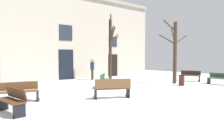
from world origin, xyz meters
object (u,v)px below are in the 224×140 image
Objects in this scene: person_crossing_plaza at (92,68)px; bench_near_center_tree at (12,100)px; bench_facing_shops at (222,79)px; bench_back_to_back_left at (17,92)px; tree_right_of_center at (111,47)px; bench_back_to_back_right at (190,76)px; litter_bin at (182,80)px; tree_center at (175,51)px; bench_by_litter_bin at (112,88)px; bench_near_lamp at (105,80)px.

bench_near_center_tree is at bearing 7.77° from person_crossing_plaza.
bench_facing_shops is 13.34m from bench_back_to_back_left.
tree_right_of_center reaches higher than bench_back_to_back_left.
bench_back_to_back_right is 8.28m from person_crossing_plaza.
litter_bin is 10.45m from bench_back_to_back_left.
bench_back_to_back_right is at bearing 11.11° from bench_back_to_back_left.
bench_by_litter_bin is at bearing -166.67° from tree_center.
bench_facing_shops is at bearing -161.17° from bench_by_litter_bin.
person_crossing_plaza reaches higher than bench_back_to_back_right.
bench_back_to_back_right is 0.85× the size of bench_facing_shops.
litter_bin is 3.06m from bench_facing_shops.
bench_by_litter_bin is at bearing -127.05° from tree_right_of_center.
person_crossing_plaza is (-1.16, 1.13, -1.81)m from tree_right_of_center.
tree_right_of_center is 2.81× the size of bench_facing_shops.
tree_center is 0.90× the size of tree_right_of_center.
bench_near_lamp reaches higher than bench_facing_shops.
bench_near_lamp is at bearing 163.96° from tree_center.
tree_right_of_center is at bearing 39.69° from bench_back_to_back_left.
tree_right_of_center is at bearing 100.45° from person_crossing_plaza.
bench_back_to_back_left is at bearing 173.33° from litter_bin.
bench_near_center_tree reaches higher than litter_bin.
tree_center is at bearing -62.41° from bench_near_lamp.
tree_center reaches higher than bench_near_lamp.
tree_right_of_center reaches higher than litter_bin.
bench_near_lamp is at bearing -132.50° from tree_right_of_center.
bench_back_to_back_left is at bearing -111.99° from bench_back_to_back_right.
tree_right_of_center is 8.54m from bench_by_litter_bin.
bench_facing_shops is (7.33, -4.14, -0.03)m from bench_near_lamp.
tree_center is at bearing 88.84° from bench_near_center_tree.
bench_by_litter_bin is at bearing -167.04° from bench_near_lamp.
tree_right_of_center reaches higher than bench_by_litter_bin.
litter_bin is (1.65, -5.93, -2.47)m from tree_right_of_center.
bench_back_to_back_left is (-8.74, -4.72, -2.38)m from tree_right_of_center.
person_crossing_plaza is (8.19, 7.66, 0.58)m from bench_near_center_tree.
bench_near_lamp is at bearing -122.79° from bench_back_to_back_right.
bench_near_center_tree is at bearing 23.89° from bench_by_litter_bin.
bench_facing_shops is (-0.30, -2.65, -0.01)m from bench_back_to_back_right.
tree_right_of_center is 6.63m from litter_bin.
tree_right_of_center is at bearing 115.47° from bench_near_center_tree.
litter_bin is 7.63m from person_crossing_plaza.
bench_near_center_tree is 0.88× the size of person_crossing_plaza.
bench_near_center_tree is 0.88× the size of bench_back_to_back_left.
litter_bin is 11.01m from bench_near_center_tree.
bench_near_lamp is at bearing 31.98° from person_crossing_plaza.
bench_back_to_back_right is at bearing -57.38° from bench_near_lamp.
bench_near_center_tree is (-9.35, -6.53, -2.39)m from tree_right_of_center.
person_crossing_plaza is (3.79, 7.68, 0.55)m from bench_by_litter_bin.
tree_center is 2.45m from litter_bin.
bench_back_to_back_left is at bearing -151.63° from tree_right_of_center.
tree_right_of_center is at bearing -157.63° from bench_back_to_back_right.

